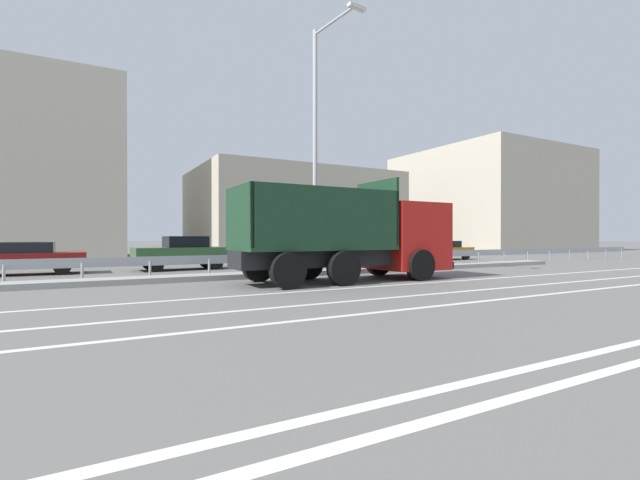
{
  "coord_description": "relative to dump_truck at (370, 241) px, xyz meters",
  "views": [
    {
      "loc": [
        -7.24,
        -12.51,
        1.45
      ],
      "look_at": [
        0.17,
        0.79,
        1.36
      ],
      "focal_mm": 24.0,
      "sensor_mm": 36.0,
      "label": 1
    }
  ],
  "objects": [
    {
      "name": "ground_plane",
      "position": [
        -1.42,
        0.53,
        -1.33
      ],
      "size": [
        320.0,
        320.0,
        0.0
      ],
      "primitive_type": "plane",
      "color": "#605E5B"
    },
    {
      "name": "lane_strip_0",
      "position": [
        -1.08,
        -1.8,
        -1.33
      ],
      "size": [
        52.37,
        0.16,
        0.01
      ],
      "primitive_type": "cube",
      "color": "silver",
      "rests_on": "ground_plane"
    },
    {
      "name": "lane_strip_1",
      "position": [
        -1.08,
        -3.87,
        -1.33
      ],
      "size": [
        52.37,
        0.16,
        0.01
      ],
      "primitive_type": "cube",
      "color": "silver",
      "rests_on": "ground_plane"
    },
    {
      "name": "lane_strip_2",
      "position": [
        -1.08,
        -5.34,
        -1.33
      ],
      "size": [
        52.37,
        0.16,
        0.01
      ],
      "primitive_type": "cube",
      "color": "silver",
      "rests_on": "ground_plane"
    },
    {
      "name": "median_island",
      "position": [
        -1.42,
        2.64,
        -1.24
      ],
      "size": [
        28.81,
        1.1,
        0.18
      ],
      "primitive_type": "cube",
      "color": "gray",
      "rests_on": "ground_plane"
    },
    {
      "name": "median_guardrail",
      "position": [
        -1.42,
        3.94,
        -0.76
      ],
      "size": [
        52.37,
        0.09,
        0.78
      ],
      "color": "#9EA0A5",
      "rests_on": "ground_plane"
    },
    {
      "name": "dump_truck",
      "position": [
        0.0,
        0.0,
        0.0
      ],
      "size": [
        7.61,
        2.63,
        3.4
      ],
      "rotation": [
        0.0,
        0.0,
        -1.57
      ],
      "color": "red",
      "rests_on": "ground_plane"
    },
    {
      "name": "median_road_sign",
      "position": [
        3.41,
        2.64,
        -0.14
      ],
      "size": [
        0.79,
        0.16,
        2.22
      ],
      "color": "white",
      "rests_on": "ground_plane"
    },
    {
      "name": "street_lamp_1",
      "position": [
        -0.63,
        2.56,
        4.01
      ],
      "size": [
        0.72,
        2.78,
        9.57
      ],
      "color": "#ADADB2",
      "rests_on": "ground_plane"
    },
    {
      "name": "parked_car_2",
      "position": [
        -10.63,
        8.0,
        -0.67
      ],
      "size": [
        4.31,
        1.8,
        1.27
      ],
      "rotation": [
        0.0,
        0.0,
        1.56
      ],
      "color": "maroon",
      "rests_on": "ground_plane"
    },
    {
      "name": "parked_car_3",
      "position": [
        -4.69,
        7.79,
        -0.58
      ],
      "size": [
        4.22,
        1.95,
        1.5
      ],
      "rotation": [
        0.0,
        0.0,
        1.62
      ],
      "color": "#335B33",
      "rests_on": "ground_plane"
    },
    {
      "name": "parked_car_4",
      "position": [
        0.5,
        8.17,
        -0.6
      ],
      "size": [
        3.93,
        1.9,
        1.45
      ],
      "rotation": [
        0.0,
        0.0,
        1.55
      ],
      "color": "#A3A3A8",
      "rests_on": "ground_plane"
    },
    {
      "name": "parked_car_5",
      "position": [
        5.78,
        8.07,
        -0.63
      ],
      "size": [
        3.95,
        1.95,
        1.35
      ],
      "rotation": [
        0.0,
        0.0,
        -1.61
      ],
      "color": "navy",
      "rests_on": "ground_plane"
    },
    {
      "name": "parked_car_6",
      "position": [
        11.53,
        8.2,
        -0.69
      ],
      "size": [
        4.44,
        2.06,
        1.23
      ],
      "rotation": [
        0.0,
        0.0,
        1.63
      ],
      "color": "#B27A14",
      "rests_on": "ground_plane"
    },
    {
      "name": "background_building_0",
      "position": [
        -12.95,
        22.96,
        4.67
      ],
      "size": [
        13.6,
        10.48,
        12.01
      ],
      "primitive_type": "cube",
      "color": "beige",
      "rests_on": "ground_plane"
    },
    {
      "name": "background_building_1",
      "position": [
        7.46,
        21.97,
        2.19
      ],
      "size": [
        16.39,
        11.72,
        7.04
      ],
      "primitive_type": "cube",
      "color": "#B7AD99",
      "rests_on": "ground_plane"
    },
    {
      "name": "background_building_2",
      "position": [
        30.96,
        20.78,
        4.02
      ],
      "size": [
        15.46,
        15.83,
        10.7
      ],
      "primitive_type": "cube",
      "color": "#B7AD99",
      "rests_on": "ground_plane"
    }
  ]
}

